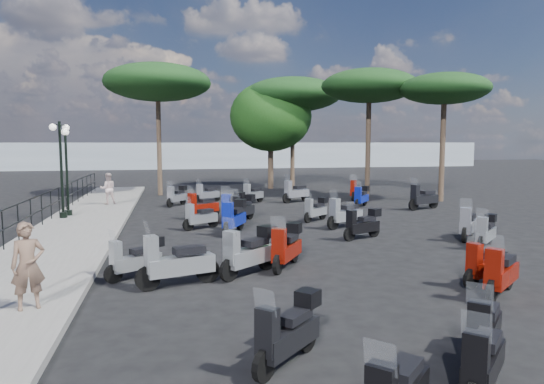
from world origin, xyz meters
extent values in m
plane|color=black|center=(0.00, 0.00, 0.00)|extent=(120.00, 120.00, 0.00)
cube|color=slate|center=(-6.50, 3.00, 0.07)|extent=(3.00, 30.00, 0.15)
cylinder|color=black|center=(-7.80, -0.62, 0.70)|extent=(0.04, 0.04, 1.10)
cylinder|color=black|center=(-7.80, 0.75, 0.70)|extent=(0.04, 0.04, 1.10)
cylinder|color=black|center=(-7.80, 2.12, 0.70)|extent=(0.04, 0.04, 1.10)
cylinder|color=black|center=(-7.80, 3.48, 0.70)|extent=(0.04, 0.04, 1.10)
cylinder|color=black|center=(-7.80, 4.85, 0.70)|extent=(0.04, 0.04, 1.10)
cylinder|color=black|center=(-7.80, 6.22, 0.70)|extent=(0.04, 0.04, 1.10)
cylinder|color=black|center=(-7.80, 7.59, 0.70)|extent=(0.04, 0.04, 1.10)
cylinder|color=black|center=(-7.80, 8.96, 0.70)|extent=(0.04, 0.04, 1.10)
cylinder|color=black|center=(-7.80, 10.33, 0.70)|extent=(0.04, 0.04, 1.10)
cylinder|color=black|center=(-7.80, 11.69, 0.70)|extent=(0.04, 0.04, 1.10)
cylinder|color=black|center=(-7.80, 13.06, 0.70)|extent=(0.04, 0.04, 1.10)
cylinder|color=black|center=(-7.80, 14.43, 0.70)|extent=(0.04, 0.04, 1.10)
cylinder|color=black|center=(-7.80, 15.80, 0.70)|extent=(0.04, 0.04, 1.10)
cube|color=black|center=(-7.80, 2.80, 1.23)|extent=(0.04, 26.00, 0.04)
cube|color=black|center=(-7.80, 2.80, 0.70)|extent=(0.04, 26.00, 0.04)
cylinder|color=black|center=(-7.41, 5.05, 0.26)|extent=(0.30, 0.30, 0.22)
cylinder|color=black|center=(-7.41, 5.05, 2.01)|extent=(0.10, 0.10, 3.73)
cylinder|color=black|center=(-7.41, 5.05, 3.74)|extent=(0.34, 0.79, 0.04)
sphere|color=white|center=(-7.26, 5.44, 3.65)|extent=(0.26, 0.26, 0.26)
sphere|color=white|center=(-7.57, 4.66, 3.65)|extent=(0.26, 0.26, 0.26)
cylinder|color=black|center=(-7.34, 5.69, 0.26)|extent=(0.28, 0.28, 0.21)
cylinder|color=black|center=(-7.34, 5.69, 1.93)|extent=(0.10, 0.10, 3.56)
cylinder|color=black|center=(-7.34, 5.69, 3.57)|extent=(0.14, 0.80, 0.04)
sphere|color=white|center=(-7.40, 6.09, 3.49)|extent=(0.25, 0.25, 0.25)
sphere|color=white|center=(-7.29, 5.29, 3.49)|extent=(0.25, 0.25, 0.25)
imported|color=brown|center=(-5.76, -5.87, 0.93)|extent=(0.66, 0.55, 1.56)
imported|color=beige|center=(-6.20, 8.99, 0.89)|extent=(0.83, 0.71, 1.49)
cube|color=black|center=(-0.82, -10.28, 0.64)|extent=(0.59, 0.58, 0.13)
plane|color=white|center=(-1.35, -10.80, 1.06)|extent=(0.30, 0.30, 0.34)
cylinder|color=black|center=(-3.78, -4.77, 0.27)|extent=(0.54, 0.26, 0.53)
cylinder|color=black|center=(-2.51, -4.39, 0.27)|extent=(0.54, 0.26, 0.53)
cube|color=#9CA0A5|center=(-3.09, -4.56, 0.46)|extent=(1.49, 0.77, 0.38)
cube|color=black|center=(-2.91, -4.51, 0.77)|extent=(0.73, 0.51, 0.15)
cube|color=#9CA0A5|center=(-3.69, -4.74, 0.77)|extent=(0.33, 0.39, 0.77)
plane|color=white|center=(-3.76, -4.76, 1.27)|extent=(0.20, 0.43, 0.41)
cylinder|color=black|center=(-4.55, -4.03, 0.21)|extent=(0.40, 0.31, 0.43)
cylinder|color=black|center=(-3.65, -3.45, 0.21)|extent=(0.40, 0.31, 0.43)
cube|color=#9CA0A5|center=(-4.06, -3.72, 0.37)|extent=(1.13, 0.88, 0.30)
cube|color=black|center=(-3.94, -3.64, 0.62)|extent=(0.59, 0.51, 0.12)
cube|color=#9CA0A5|center=(-4.49, -4.00, 0.62)|extent=(0.31, 0.33, 0.62)
plane|color=white|center=(-4.53, -4.03, 1.02)|extent=(0.24, 0.32, 0.33)
cube|color=black|center=(-3.64, -3.44, 0.78)|extent=(0.41, 0.40, 0.23)
cylinder|color=black|center=(-2.71, 2.02, 0.22)|extent=(0.42, 0.30, 0.43)
cylinder|color=black|center=(-1.79, 2.58, 0.22)|extent=(0.42, 0.30, 0.43)
cube|color=#9CA0A5|center=(-2.21, 2.33, 0.38)|extent=(1.16, 0.87, 0.31)
cube|color=black|center=(-2.08, 2.41, 0.63)|extent=(0.60, 0.51, 0.13)
cube|color=#9CA0A5|center=(-2.65, 2.06, 0.63)|extent=(0.31, 0.33, 0.63)
plane|color=white|center=(-2.70, 2.03, 1.04)|extent=(0.24, 0.33, 0.33)
cylinder|color=black|center=(-2.53, 4.46, 0.24)|extent=(0.46, 0.35, 0.49)
cylinder|color=black|center=(-1.52, 5.14, 0.24)|extent=(0.46, 0.35, 0.49)
cube|color=maroon|center=(-1.98, 4.83, 0.43)|extent=(1.29, 1.02, 0.34)
cube|color=black|center=(-1.84, 4.92, 0.71)|extent=(0.67, 0.59, 0.14)
cube|color=maroon|center=(-2.46, 4.51, 0.71)|extent=(0.35, 0.38, 0.71)
plane|color=white|center=(-2.51, 4.47, 1.16)|extent=(0.28, 0.36, 0.38)
cylinder|color=black|center=(-3.34, 8.41, 0.23)|extent=(0.33, 0.43, 0.45)
cylinder|color=black|center=(-2.72, 9.35, 0.23)|extent=(0.33, 0.43, 0.45)
cube|color=#B2B4BE|center=(-3.01, 8.92, 0.39)|extent=(0.95, 1.19, 0.32)
cube|color=black|center=(-2.92, 9.05, 0.66)|extent=(0.55, 0.63, 0.13)
cube|color=#B2B4BE|center=(-3.30, 8.48, 0.66)|extent=(0.35, 0.33, 0.66)
plane|color=white|center=(-3.33, 8.43, 1.08)|extent=(0.34, 0.26, 0.35)
cube|color=black|center=(-2.71, 9.37, 0.83)|extent=(0.43, 0.43, 0.24)
cylinder|color=black|center=(-2.13, -9.02, 0.22)|extent=(0.38, 0.37, 0.44)
cylinder|color=black|center=(-1.34, -8.25, 0.22)|extent=(0.38, 0.37, 0.44)
cube|color=black|center=(-1.70, -8.60, 0.39)|extent=(1.08, 1.06, 0.31)
cube|color=black|center=(-1.59, -8.49, 0.64)|extent=(0.59, 0.58, 0.13)
cube|color=black|center=(-2.08, -8.97, 0.64)|extent=(0.34, 0.34, 0.64)
plane|color=white|center=(-2.11, -9.01, 1.06)|extent=(0.30, 0.30, 0.34)
cube|color=black|center=(-1.32, -8.24, 0.81)|extent=(0.43, 0.43, 0.24)
cylinder|color=black|center=(-2.04, -4.42, 0.26)|extent=(0.47, 0.41, 0.52)
cylinder|color=black|center=(-1.04, -3.62, 0.26)|extent=(0.47, 0.41, 0.52)
cube|color=#9CA0A5|center=(-1.50, -3.99, 0.45)|extent=(1.32, 1.16, 0.37)
cube|color=black|center=(-1.35, -3.87, 0.75)|extent=(0.71, 0.66, 0.15)
cube|color=#9CA0A5|center=(-1.98, -4.37, 0.75)|extent=(0.39, 0.40, 0.75)
plane|color=white|center=(-2.03, -4.41, 1.24)|extent=(0.32, 0.37, 0.40)
cube|color=black|center=(-1.02, -3.60, 0.95)|extent=(0.50, 0.50, 0.28)
cylinder|color=black|center=(-0.86, -4.09, 0.25)|extent=(0.35, 0.47, 0.49)
cylinder|color=black|center=(-0.20, -3.05, 0.25)|extent=(0.35, 0.47, 0.49)
cube|color=maroon|center=(-0.50, -3.53, 0.43)|extent=(1.00, 1.31, 0.35)
cube|color=black|center=(-0.41, -3.38, 0.72)|extent=(0.59, 0.68, 0.14)
cube|color=maroon|center=(-0.81, -4.02, 0.72)|extent=(0.38, 0.35, 0.72)
plane|color=white|center=(-0.85, -4.07, 1.18)|extent=(0.37, 0.28, 0.38)
cube|color=black|center=(-0.19, -3.03, 0.90)|extent=(0.46, 0.47, 0.27)
cylinder|color=black|center=(-1.51, 0.66, 0.26)|extent=(0.33, 0.51, 0.52)
cylinder|color=black|center=(-0.91, 1.82, 0.26)|extent=(0.33, 0.51, 0.52)
cube|color=#0C1D9E|center=(-1.19, 1.29, 0.46)|extent=(0.97, 1.42, 0.37)
cube|color=black|center=(-1.10, 1.45, 0.76)|extent=(0.59, 0.73, 0.15)
cube|color=#0C1D9E|center=(-1.47, 0.74, 0.76)|extent=(0.40, 0.36, 0.76)
plane|color=white|center=(-1.50, 0.68, 1.25)|extent=(0.41, 0.26, 0.40)
cube|color=black|center=(-0.90, 1.84, 0.95)|extent=(0.48, 0.49, 0.28)
cylinder|color=black|center=(-1.26, 3.34, 0.25)|extent=(0.36, 0.49, 0.51)
cylinder|color=black|center=(-0.57, 4.41, 0.25)|extent=(0.36, 0.49, 0.51)
cube|color=#0C1D9E|center=(-0.88, 3.92, 0.45)|extent=(1.05, 1.36, 0.36)
cube|color=black|center=(-0.79, 4.07, 0.74)|extent=(0.61, 0.71, 0.15)
cube|color=#0C1D9E|center=(-1.21, 3.41, 0.74)|extent=(0.39, 0.37, 0.74)
plane|color=white|center=(-1.24, 3.35, 1.22)|extent=(0.39, 0.29, 0.39)
cube|color=black|center=(-0.56, 4.43, 0.93)|extent=(0.48, 0.49, 0.28)
cylinder|color=black|center=(-1.93, 9.58, 0.23)|extent=(0.43, 0.33, 0.45)
cylinder|color=black|center=(-0.98, 10.19, 0.23)|extent=(0.43, 0.33, 0.45)
cube|color=#B2B4BE|center=(-1.42, 9.91, 0.40)|extent=(1.21, 0.94, 0.32)
cube|color=black|center=(-1.29, 10.00, 0.66)|extent=(0.63, 0.55, 0.13)
cube|color=#B2B4BE|center=(-1.87, 9.62, 0.66)|extent=(0.33, 0.35, 0.66)
plane|color=white|center=(-1.92, 9.59, 1.09)|extent=(0.26, 0.34, 0.35)
cylinder|color=black|center=(0.66, -9.44, 0.23)|extent=(0.38, 0.39, 0.45)
cylinder|color=black|center=(1.44, -8.61, 0.23)|extent=(0.38, 0.39, 0.45)
cube|color=black|center=(1.08, -8.99, 0.40)|extent=(1.08, 1.11, 0.32)
cube|color=black|center=(1.19, -8.87, 0.66)|extent=(0.59, 0.61, 0.13)
cube|color=black|center=(0.71, -9.38, 0.66)|extent=(0.35, 0.35, 0.66)
plane|color=white|center=(0.68, -9.42, 1.08)|extent=(0.31, 0.30, 0.35)
cylinder|color=black|center=(2.90, -6.00, 0.22)|extent=(0.45, 0.24, 0.44)
cylinder|color=black|center=(3.95, -5.63, 0.22)|extent=(0.45, 0.24, 0.44)
cube|color=maroon|center=(3.47, -5.80, 0.39)|extent=(1.24, 0.70, 0.31)
cube|color=black|center=(3.62, -5.75, 0.65)|extent=(0.62, 0.45, 0.13)
cube|color=maroon|center=(2.97, -5.98, 0.65)|extent=(0.29, 0.33, 0.65)
plane|color=white|center=(2.92, -6.00, 1.06)|extent=(0.19, 0.36, 0.34)
cylinder|color=black|center=(2.16, -0.80, 0.22)|extent=(0.45, 0.27, 0.45)
cylinder|color=black|center=(3.18, -0.35, 0.22)|extent=(0.45, 0.27, 0.45)
cube|color=black|center=(2.71, -0.56, 0.39)|extent=(1.23, 0.78, 0.32)
cube|color=black|center=(2.86, -0.49, 0.65)|extent=(0.62, 0.48, 0.13)
cube|color=black|center=(2.23, -0.77, 0.65)|extent=(0.30, 0.34, 0.65)
plane|color=white|center=(2.18, -0.80, 1.07)|extent=(0.21, 0.35, 0.35)
cube|color=black|center=(3.20, -0.34, 0.82)|extent=(0.41, 0.40, 0.24)
cylinder|color=black|center=(2.30, 1.19, 0.25)|extent=(0.50, 0.32, 0.51)
cylinder|color=black|center=(3.44, 1.76, 0.25)|extent=(0.50, 0.32, 0.51)
cube|color=#9CA0A5|center=(2.92, 1.50, 0.44)|extent=(1.39, 0.94, 0.36)
cube|color=black|center=(3.08, 1.58, 0.74)|extent=(0.71, 0.57, 0.15)
cube|color=#9CA0A5|center=(2.38, 1.23, 0.74)|extent=(0.35, 0.39, 0.74)
plane|color=white|center=(2.32, 1.20, 1.22)|extent=(0.26, 0.40, 0.39)
cylinder|color=black|center=(-0.93, 3.15, 0.24)|extent=(0.37, 0.44, 0.48)
cylinder|color=black|center=(-0.20, 4.10, 0.24)|extent=(0.37, 0.44, 0.48)
cube|color=black|center=(-0.54, 3.67, 0.42)|extent=(1.06, 1.23, 0.34)
cube|color=black|center=(-0.43, 3.80, 0.70)|extent=(0.60, 0.66, 0.14)
cube|color=black|center=(-0.89, 3.22, 0.70)|extent=(0.37, 0.36, 0.70)
plane|color=white|center=(-0.92, 3.17, 1.15)|extent=(0.35, 0.29, 0.37)
cube|color=black|center=(-0.19, 4.11, 0.88)|extent=(0.46, 0.46, 0.26)
cylinder|color=black|center=(0.35, 8.67, 0.23)|extent=(0.40, 0.40, 0.47)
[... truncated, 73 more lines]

